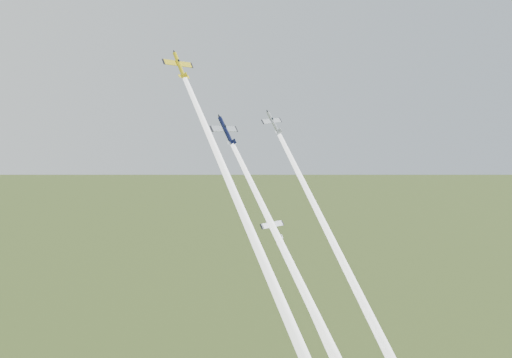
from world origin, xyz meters
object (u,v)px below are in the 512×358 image
plane_yellow (179,65)px  plane_navy (226,131)px  plane_silver_right (273,122)px  plane_silver_low (274,227)px

plane_yellow → plane_navy: (8.13, -4.94, -13.49)m
plane_silver_right → plane_yellow: bearing=157.3°
plane_silver_low → plane_silver_right: bearing=40.4°
plane_silver_low → plane_navy: bearing=106.6°
plane_silver_right → plane_silver_low: bearing=-142.4°
plane_navy → plane_silver_low: (5.43, -9.46, -19.44)m
plane_yellow → plane_silver_low: size_ratio=1.11×
plane_yellow → plane_navy: bearing=-42.4°
plane_silver_right → plane_silver_low: plane_silver_right is taller
plane_navy → plane_silver_right: bearing=-7.9°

